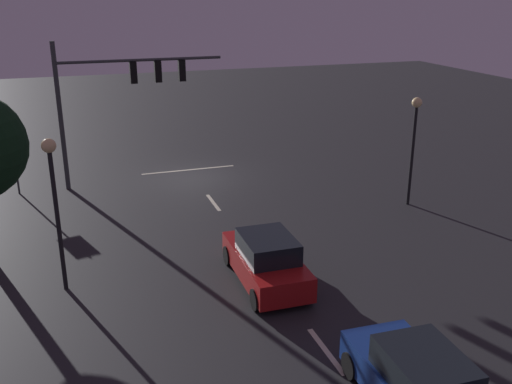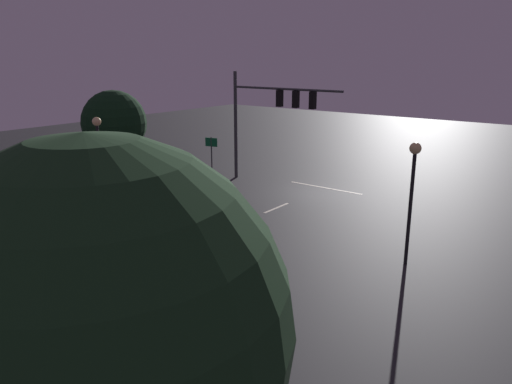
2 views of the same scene
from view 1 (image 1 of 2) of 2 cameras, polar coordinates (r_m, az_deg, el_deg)
The scene contains 10 objects.
ground_plane at distance 29.97m, azimuth -6.15°, elevation 1.49°, with size 80.00×80.00×0.00m, color #232326.
traffic_signal_assembly at distance 28.44m, azimuth -13.32°, elevation 10.07°, with size 7.84×0.47×6.97m.
lane_dash_far at distance 26.28m, azimuth -4.23°, elevation -1.04°, with size 2.20×0.16×0.01m, color beige.
lane_dash_mid at distance 20.98m, azimuth -0.08°, elevation -6.48°, with size 2.20×0.16×0.01m, color beige.
lane_dash_near at distance 16.16m, azimuth 6.93°, elevation -15.28°, with size 2.20×0.16×0.01m, color beige.
stop_bar at distance 31.16m, azimuth -6.67°, elevation 2.18°, with size 5.00×0.16×0.01m, color beige.
car_approaching at distance 18.98m, azimuth 1.00°, elevation -6.75°, with size 1.95×4.39×1.70m.
street_lamp_left_kerb at distance 25.95m, azimuth 15.35°, elevation 5.88°, with size 0.44×0.44×4.82m.
street_lamp_right_kerb at distance 18.57m, azimuth -19.32°, elevation 0.53°, with size 0.44×0.44×4.99m.
route_sign at distance 29.05m, azimuth -22.73°, elevation 3.21°, with size 0.89×0.28×2.50m.
Camera 1 is at (5.98, 27.90, 9.17)m, focal length 40.58 mm.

